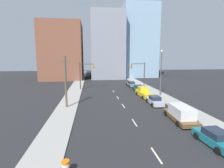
% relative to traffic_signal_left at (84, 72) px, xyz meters
% --- Properties ---
extents(sidewalk_left, '(3.24, 90.55, 0.13)m').
position_rel_traffic_signal_left_xyz_m(sidewalk_left, '(-2.15, 7.46, -4.15)').
color(sidewalk_left, '#9E9B93').
rests_on(sidewalk_left, ground).
extents(sidewalk_right, '(3.24, 90.55, 0.13)m').
position_rel_traffic_signal_left_xyz_m(sidewalk_right, '(15.85, 7.46, -4.15)').
color(sidewalk_right, '#9E9B93').
rests_on(sidewalk_right, ground).
extents(lane_stripe_at_8m, '(0.16, 2.40, 0.01)m').
position_rel_traffic_signal_left_xyz_m(lane_stripe_at_8m, '(6.85, -30.28, -4.21)').
color(lane_stripe_at_8m, beige).
rests_on(lane_stripe_at_8m, ground).
extents(lane_stripe_at_15m, '(0.16, 2.40, 0.01)m').
position_rel_traffic_signal_left_xyz_m(lane_stripe_at_15m, '(6.85, -23.10, -4.21)').
color(lane_stripe_at_15m, beige).
rests_on(lane_stripe_at_15m, ground).
extents(lane_stripe_at_22m, '(0.16, 2.40, 0.01)m').
position_rel_traffic_signal_left_xyz_m(lane_stripe_at_22m, '(6.85, -15.73, -4.21)').
color(lane_stripe_at_22m, beige).
rests_on(lane_stripe_at_22m, ground).
extents(lane_stripe_at_28m, '(0.16, 2.40, 0.01)m').
position_rel_traffic_signal_left_xyz_m(lane_stripe_at_28m, '(6.85, -9.75, -4.21)').
color(lane_stripe_at_28m, beige).
rests_on(lane_stripe_at_28m, ground).
extents(lane_stripe_at_35m, '(0.16, 2.40, 0.01)m').
position_rel_traffic_signal_left_xyz_m(lane_stripe_at_35m, '(6.85, -3.04, -4.21)').
color(lane_stripe_at_35m, beige).
rests_on(lane_stripe_at_35m, ground).
extents(building_brick_left, '(14.00, 16.00, 19.76)m').
position_rel_traffic_signal_left_xyz_m(building_brick_left, '(-8.32, 22.98, 5.66)').
color(building_brick_left, brown).
rests_on(building_brick_left, ground).
extents(building_office_center, '(12.00, 20.00, 23.96)m').
position_rel_traffic_signal_left_xyz_m(building_office_center, '(7.83, 26.98, 7.77)').
color(building_office_center, gray).
rests_on(building_office_center, ground).
extents(building_glass_right, '(13.00, 20.00, 27.87)m').
position_rel_traffic_signal_left_xyz_m(building_glass_right, '(20.92, 30.98, 9.72)').
color(building_glass_right, '#8CADC6').
rests_on(building_glass_right, ground).
extents(traffic_signal_left, '(3.63, 0.35, 6.62)m').
position_rel_traffic_signal_left_xyz_m(traffic_signal_left, '(0.00, 0.00, 0.00)').
color(traffic_signal_left, '#38383D').
rests_on(traffic_signal_left, ground).
extents(traffic_signal_right, '(3.63, 0.35, 6.62)m').
position_rel_traffic_signal_left_xyz_m(traffic_signal_right, '(14.20, 0.00, 0.00)').
color(traffic_signal_right, '#38383D').
rests_on(traffic_signal_right, ground).
extents(utility_pole_left_mid, '(1.60, 0.32, 8.06)m').
position_rel_traffic_signal_left_xyz_m(utility_pole_left_mid, '(-2.19, -15.62, -0.07)').
color(utility_pole_left_mid, brown).
rests_on(utility_pole_left_mid, ground).
extents(traffic_barrel, '(0.56, 0.56, 0.95)m').
position_rel_traffic_signal_left_xyz_m(traffic_barrel, '(-0.12, -31.71, -3.74)').
color(traffic_barrel, orange).
rests_on(traffic_barrel, ground).
extents(street_lamp, '(0.44, 0.44, 9.27)m').
position_rel_traffic_signal_left_xyz_m(street_lamp, '(15.68, -9.25, 1.10)').
color(street_lamp, '#4C4C51').
rests_on(street_lamp, ground).
extents(sedan_teal, '(2.22, 4.57, 1.44)m').
position_rel_traffic_signal_left_xyz_m(sedan_teal, '(12.74, -29.35, -3.56)').
color(sedan_teal, '#196B75').
rests_on(sedan_teal, ground).
extents(box_truck_brown, '(2.74, 6.28, 1.92)m').
position_rel_traffic_signal_left_xyz_m(box_truck_brown, '(12.69, -23.21, -3.30)').
color(box_truck_brown, brown).
rests_on(box_truck_brown, ground).
extents(sedan_silver, '(2.13, 4.65, 1.46)m').
position_rel_traffic_signal_left_xyz_m(sedan_silver, '(12.23, -15.51, -3.55)').
color(sedan_silver, '#B2B2BC').
rests_on(sedan_silver, ground).
extents(pickup_truck_yellow, '(2.42, 6.21, 1.84)m').
position_rel_traffic_signal_left_xyz_m(pickup_truck_yellow, '(12.28, -9.36, -3.46)').
color(pickup_truck_yellow, gold).
rests_on(pickup_truck_yellow, ground).
extents(sedan_green, '(2.18, 4.45, 1.39)m').
position_rel_traffic_signal_left_xyz_m(sedan_green, '(12.66, -3.55, -3.58)').
color(sedan_green, '#1E6033').
rests_on(sedan_green, ground).
extents(sedan_gray, '(2.09, 4.77, 1.36)m').
position_rel_traffic_signal_left_xyz_m(sedan_gray, '(12.50, 3.00, -3.58)').
color(sedan_gray, slate).
rests_on(sedan_gray, ground).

